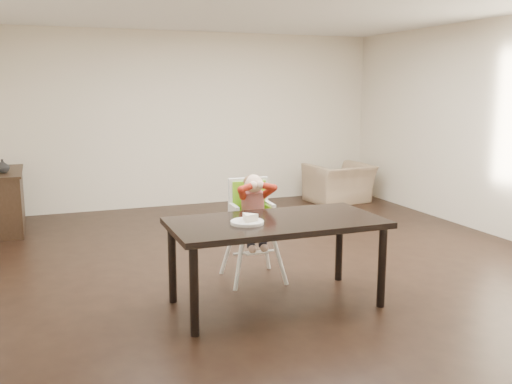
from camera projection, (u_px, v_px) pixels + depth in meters
The scene contains 8 objects.
ground at pixel (284, 266), 6.00m from camera, with size 7.00×7.00×0.00m, color black.
room_walls at pixel (286, 87), 5.67m from camera, with size 6.02×7.02×2.71m.
dining_table at pixel (276, 229), 4.83m from camera, with size 1.80×0.90×0.75m.
high_chair at pixel (252, 205), 5.48m from camera, with size 0.45×0.45×1.04m.
plate at pixel (248, 220), 4.67m from camera, with size 0.30×0.30×0.08m.
armchair at pixel (339, 177), 9.27m from camera, with size 0.95×0.62×0.83m, color tan.
sideboard at pixel (6, 200), 7.44m from camera, with size 0.44×1.26×0.79m.
vase at pixel (3, 166), 7.17m from camera, with size 0.17×0.17×0.17m, color #99999E.
Camera 1 is at (-2.33, -5.28, 1.85)m, focal length 40.00 mm.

